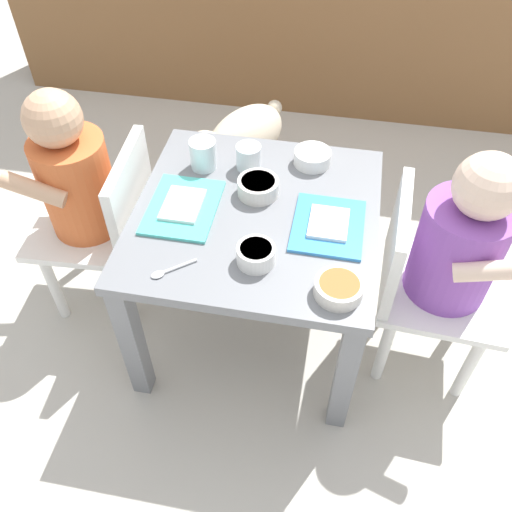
% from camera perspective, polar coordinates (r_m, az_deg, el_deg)
% --- Properties ---
extents(ground_plane, '(7.00, 7.00, 0.00)m').
position_cam_1_polar(ground_plane, '(1.53, 0.00, -6.93)').
color(ground_plane, '#B2ADA3').
extents(dining_table, '(0.55, 0.55, 0.42)m').
position_cam_1_polar(dining_table, '(1.27, 0.00, 2.27)').
color(dining_table, slate).
rests_on(dining_table, ground).
extents(seated_child_left, '(0.29, 0.29, 0.65)m').
position_cam_1_polar(seated_child_left, '(1.38, -17.86, 7.06)').
color(seated_child_left, white).
rests_on(seated_child_left, ground).
extents(seated_child_right, '(0.30, 0.30, 0.64)m').
position_cam_1_polar(seated_child_right, '(1.24, 20.01, 0.76)').
color(seated_child_right, white).
rests_on(seated_child_right, ground).
extents(dog, '(0.30, 0.40, 0.33)m').
position_cam_1_polar(dog, '(1.77, -1.79, 11.96)').
color(dog, beige).
rests_on(dog, ground).
extents(food_tray_left, '(0.15, 0.20, 0.02)m').
position_cam_1_polar(food_tray_left, '(1.23, -7.70, 5.19)').
color(food_tray_left, '#4CC6BC').
rests_on(food_tray_left, dining_table).
extents(food_tray_right, '(0.15, 0.19, 0.02)m').
position_cam_1_polar(food_tray_right, '(1.19, 7.61, 3.25)').
color(food_tray_right, '#388CD8').
rests_on(food_tray_right, dining_table).
extents(water_cup_left, '(0.06, 0.06, 0.07)m').
position_cam_1_polar(water_cup_left, '(1.33, -5.57, 10.45)').
color(water_cup_left, white).
rests_on(water_cup_left, dining_table).
extents(water_cup_right, '(0.06, 0.06, 0.06)m').
position_cam_1_polar(water_cup_right, '(1.32, -0.78, 10.22)').
color(water_cup_right, white).
rests_on(water_cup_right, dining_table).
extents(cereal_bowl_left_side, '(0.08, 0.08, 0.04)m').
position_cam_1_polar(cereal_bowl_left_side, '(1.09, -0.01, 0.18)').
color(cereal_bowl_left_side, white).
rests_on(cereal_bowl_left_side, dining_table).
extents(veggie_bowl_near, '(0.10, 0.10, 0.03)m').
position_cam_1_polar(veggie_bowl_near, '(1.06, 8.70, -3.33)').
color(veggie_bowl_near, silver).
rests_on(veggie_bowl_near, dining_table).
extents(veggie_bowl_far, '(0.09, 0.09, 0.04)m').
position_cam_1_polar(veggie_bowl_far, '(1.35, 5.96, 10.32)').
color(veggie_bowl_far, white).
rests_on(veggie_bowl_far, dining_table).
extents(cereal_bowl_right_side, '(0.09, 0.09, 0.04)m').
position_cam_1_polar(cereal_bowl_right_side, '(1.25, 0.22, 7.31)').
color(cereal_bowl_right_side, silver).
rests_on(cereal_bowl_right_side, dining_table).
extents(spoon_by_left_tray, '(0.09, 0.07, 0.01)m').
position_cam_1_polar(spoon_by_left_tray, '(1.11, -9.12, -1.49)').
color(spoon_by_left_tray, silver).
rests_on(spoon_by_left_tray, dining_table).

